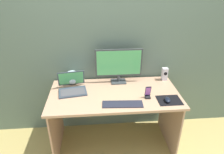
{
  "coord_description": "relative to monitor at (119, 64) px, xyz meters",
  "views": [
    {
      "loc": [
        -0.19,
        -1.92,
        1.95
      ],
      "look_at": [
        -0.03,
        -0.02,
        0.97
      ],
      "focal_mm": 32.43,
      "sensor_mm": 36.0,
      "label": 1
    }
  ],
  "objects": [
    {
      "name": "mousepad",
      "position": [
        0.49,
        -0.45,
        -0.23
      ],
      "size": [
        0.25,
        0.2,
        0.0
      ],
      "primitive_type": "cube",
      "color": "black",
      "rests_on": "desk"
    },
    {
      "name": "ground_plane",
      "position": [
        -0.08,
        -0.26,
        -0.99
      ],
      "size": [
        8.0,
        8.0,
        0.0
      ],
      "primitive_type": "plane",
      "color": "tan"
    },
    {
      "name": "speaker_right",
      "position": [
        0.58,
        0.01,
        -0.16
      ],
      "size": [
        0.07,
        0.06,
        0.16
      ],
      "color": "silver",
      "rests_on": "desk"
    },
    {
      "name": "monitor",
      "position": [
        0.0,
        0.0,
        0.0
      ],
      "size": [
        0.56,
        0.14,
        0.43
      ],
      "color": "#373E40",
      "rests_on": "desk"
    },
    {
      "name": "desk",
      "position": [
        -0.08,
        -0.26,
        -0.39
      ],
      "size": [
        1.45,
        0.72,
        0.76
      ],
      "color": "tan",
      "rests_on": "ground_plane"
    },
    {
      "name": "wall_back",
      "position": [
        -0.08,
        0.15,
        0.26
      ],
      "size": [
        6.0,
        0.04,
        2.5
      ],
      "primitive_type": "cube",
      "color": "slate",
      "rests_on": "ground_plane"
    },
    {
      "name": "phone_in_dock",
      "position": [
        0.27,
        -0.38,
        -0.19
      ],
      "size": [
        0.06,
        0.05,
        0.14
      ],
      "color": "black",
      "rests_on": "desk"
    },
    {
      "name": "keyboard_external",
      "position": [
        -0.01,
        -0.49,
        -0.23
      ],
      "size": [
        0.42,
        0.15,
        0.01
      ],
      "primitive_type": "cube",
      "rotation": [
        0.0,
        0.0,
        -0.06
      ],
      "color": "#222432",
      "rests_on": "desk"
    },
    {
      "name": "laptop",
      "position": [
        -0.55,
        -0.16,
        -0.19
      ],
      "size": [
        0.34,
        0.32,
        0.21
      ],
      "color": "#34404E",
      "rests_on": "desk"
    },
    {
      "name": "mouse",
      "position": [
        0.46,
        -0.47,
        -0.21
      ],
      "size": [
        0.08,
        0.11,
        0.04
      ],
      "primitive_type": "ellipsoid",
      "rotation": [
        0.0,
        0.0,
        -0.17
      ],
      "color": "black",
      "rests_on": "mousepad"
    },
    {
      "name": "fishbowl",
      "position": [
        -0.56,
        0.01,
        -0.15
      ],
      "size": [
        0.17,
        0.17,
        0.17
      ],
      "primitive_type": "sphere",
      "color": "silver",
      "rests_on": "desk"
    }
  ]
}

